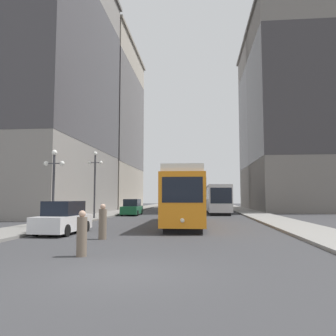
# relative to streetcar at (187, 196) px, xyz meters

# --- Properties ---
(ground_plane) EXTENTS (200.00, 200.00, 0.00)m
(ground_plane) POSITION_rel_streetcar_xyz_m (-1.13, -15.85, -2.10)
(ground_plane) COLOR #38383A
(sidewalk_left) EXTENTS (3.33, 120.00, 0.15)m
(sidewalk_left) POSITION_rel_streetcar_xyz_m (-9.66, 24.15, -2.03)
(sidewalk_left) COLOR gray
(sidewalk_left) RESTS_ON ground
(sidewalk_right) EXTENTS (3.33, 120.00, 0.15)m
(sidewalk_right) POSITION_rel_streetcar_xyz_m (7.41, 24.15, -2.03)
(sidewalk_right) COLOR gray
(sidewalk_right) RESTS_ON ground
(streetcar) EXTENTS (2.66, 14.04, 3.89)m
(streetcar) POSITION_rel_streetcar_xyz_m (0.00, 0.00, 0.00)
(streetcar) COLOR black
(streetcar) RESTS_ON ground
(transit_bus) EXTENTS (2.81, 12.63, 3.45)m
(transit_bus) POSITION_rel_streetcar_xyz_m (3.14, 17.78, -0.15)
(transit_bus) COLOR black
(transit_bus) RESTS_ON ground
(parked_car_left_near) EXTENTS (1.97, 4.85, 1.82)m
(parked_car_left_near) POSITION_rel_streetcar_xyz_m (-6.70, 12.55, -1.26)
(parked_car_left_near) COLOR black
(parked_car_left_near) RESTS_ON ground
(parked_car_left_mid) EXTENTS (2.07, 4.31, 1.82)m
(parked_car_left_mid) POSITION_rel_streetcar_xyz_m (-6.69, -6.71, -1.26)
(parked_car_left_mid) COLOR black
(parked_car_left_mid) RESTS_ON ground
(pedestrian_crossing_near) EXTENTS (0.38, 0.38, 1.71)m
(pedestrian_crossing_near) POSITION_rel_streetcar_xyz_m (-3.78, -8.90, -1.30)
(pedestrian_crossing_near) COLOR #6B5B4C
(pedestrian_crossing_near) RESTS_ON ground
(pedestrian_crossing_far) EXTENTS (0.35, 0.35, 1.58)m
(pedestrian_crossing_far) POSITION_rel_streetcar_xyz_m (-3.14, -13.57, -1.36)
(pedestrian_crossing_far) COLOR #6B5B4C
(pedestrian_crossing_far) RESTS_ON ground
(lamp_post_left_near) EXTENTS (1.41, 0.36, 5.01)m
(lamp_post_left_near) POSITION_rel_streetcar_xyz_m (-8.60, -3.89, 1.37)
(lamp_post_left_near) COLOR #333338
(lamp_post_left_near) RESTS_ON sidewalk_left
(lamp_post_left_far) EXTENTS (1.41, 0.36, 6.08)m
(lamp_post_left_far) POSITION_rel_streetcar_xyz_m (-8.60, 4.76, 2.00)
(lamp_post_left_far) COLOR #333338
(lamp_post_left_far) RESTS_ON sidewalk_left
(building_left_corner) EXTENTS (11.69, 22.63, 31.07)m
(building_left_corner) POSITION_rel_streetcar_xyz_m (-16.87, 36.21, 13.92)
(building_left_corner) COLOR #A89E8E
(building_left_corner) RESTS_ON ground
(building_left_midblock) EXTENTS (10.69, 23.22, 31.84)m
(building_left_midblock) POSITION_rel_streetcar_xyz_m (-16.38, 13.08, 14.32)
(building_left_midblock) COLOR gray
(building_left_midblock) RESTS_ON ground
(building_right_corner) EXTENTS (14.83, 14.85, 29.62)m
(building_right_corner) POSITION_rel_streetcar_xyz_m (16.20, 35.83, 13.17)
(building_right_corner) COLOR gray
(building_right_corner) RESTS_ON ground
(building_right_midblock) EXTENTS (13.63, 14.62, 29.75)m
(building_right_midblock) POSITION_rel_streetcar_xyz_m (15.59, 24.52, 13.24)
(building_right_midblock) COLOR slate
(building_right_midblock) RESTS_ON ground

